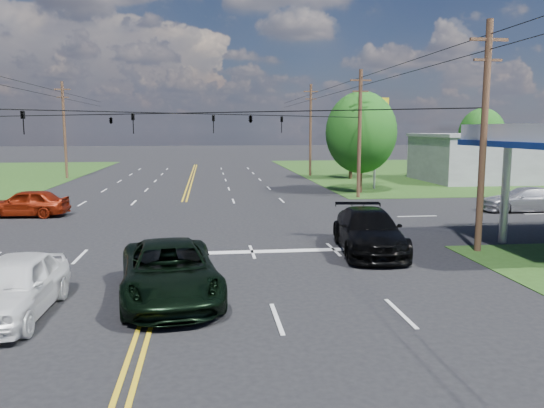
{
  "coord_description": "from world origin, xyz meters",
  "views": [
    {
      "loc": [
        1.69,
        -17.73,
        5.13
      ],
      "look_at": [
        4.59,
        6.0,
        1.75
      ],
      "focal_mm": 35.0,
      "sensor_mm": 36.0,
      "label": 1
    }
  ],
  "objects": [
    {
      "name": "sedan_far",
      "position": [
        21.39,
        13.0,
        0.77
      ],
      "size": [
        5.51,
        2.79,
        1.53
      ],
      "primitive_type": "imported",
      "rotation": [
        0.0,
        0.0,
        -1.7
      ],
      "color": "#BBBAC0",
      "rests_on": "ground"
    },
    {
      "name": "retail_ne",
      "position": [
        30.0,
        32.0,
        2.2
      ],
      "size": [
        14.0,
        10.0,
        4.4
      ],
      "primitive_type": "cube",
      "color": "slate",
      "rests_on": "ground"
    },
    {
      "name": "sedan_red",
      "position": [
        -8.96,
        14.72,
        0.81
      ],
      "size": [
        4.89,
        2.23,
        1.63
      ],
      "primitive_type": "imported",
      "rotation": [
        0.0,
        0.0,
        -1.64
      ],
      "color": "maroon",
      "rests_on": "ground"
    },
    {
      "name": "pickup_dkgreen",
      "position": [
        0.5,
        -1.84,
        0.86
      ],
      "size": [
        3.58,
        6.46,
        1.71
      ],
      "primitive_type": "imported",
      "rotation": [
        0.0,
        0.0,
        0.12
      ],
      "color": "black",
      "rests_on": "ground"
    },
    {
      "name": "span_wire_signals",
      "position": [
        0.0,
        12.0,
        6.0
      ],
      "size": [
        26.0,
        18.0,
        1.13
      ],
      "color": "black",
      "rests_on": "ground"
    },
    {
      "name": "tree_far_r",
      "position": [
        34.0,
        42.0,
        4.54
      ],
      "size": [
        5.32,
        5.32,
        7.63
      ],
      "color": "#412A1B",
      "rests_on": "ground"
    },
    {
      "name": "suv_black",
      "position": [
        8.38,
        3.5,
        0.89
      ],
      "size": [
        3.18,
        6.39,
        1.78
      ],
      "primitive_type": "imported",
      "rotation": [
        0.0,
        0.0,
        -0.11
      ],
      "color": "black",
      "rests_on": "ground"
    },
    {
      "name": "pickup_white",
      "position": [
        -3.67,
        -2.9,
        0.85
      ],
      "size": [
        2.15,
        5.06,
        1.71
      ],
      "primitive_type": "imported",
      "rotation": [
        0.0,
        0.0,
        -0.03
      ],
      "color": "white",
      "rests_on": "ground"
    },
    {
      "name": "stop_bar",
      "position": [
        5.0,
        4.0,
        0.0
      ],
      "size": [
        10.0,
        0.5,
        0.02
      ],
      "primitive_type": "cube",
      "color": "silver",
      "rests_on": "ground"
    },
    {
      "name": "grass_ne",
      "position": [
        35.0,
        44.0,
        0.0
      ],
      "size": [
        46.0,
        48.0,
        0.03
      ],
      "primitive_type": "cube",
      "color": "#224215",
      "rests_on": "ground"
    },
    {
      "name": "power_lines",
      "position": [
        0.0,
        10.0,
        8.6
      ],
      "size": [
        26.04,
        100.0,
        0.64
      ],
      "color": "black",
      "rests_on": "ground"
    },
    {
      "name": "pole_se",
      "position": [
        13.0,
        3.0,
        4.92
      ],
      "size": [
        1.6,
        0.28,
        9.5
      ],
      "color": "#412A1B",
      "rests_on": "ground"
    },
    {
      "name": "tree_right_b",
      "position": [
        16.5,
        36.0,
        4.22
      ],
      "size": [
        4.94,
        4.94,
        7.09
      ],
      "color": "#412A1B",
      "rests_on": "ground"
    },
    {
      "name": "ground",
      "position": [
        0.0,
        12.0,
        0.0
      ],
      "size": [
        280.0,
        280.0,
        0.0
      ],
      "primitive_type": "plane",
      "color": "black",
      "rests_on": "ground"
    },
    {
      "name": "pole_right_far",
      "position": [
        13.0,
        40.0,
        5.17
      ],
      "size": [
        1.6,
        0.28,
        10.0
      ],
      "color": "#412A1B",
      "rests_on": "ground"
    },
    {
      "name": "pole_left_far",
      "position": [
        -13.0,
        40.0,
        5.17
      ],
      "size": [
        1.6,
        0.28,
        10.0
      ],
      "color": "#412A1B",
      "rests_on": "ground"
    },
    {
      "name": "pole_ne",
      "position": [
        13.0,
        21.0,
        4.92
      ],
      "size": [
        1.6,
        0.28,
        9.5
      ],
      "color": "#412A1B",
      "rests_on": "ground"
    },
    {
      "name": "tree_right_a",
      "position": [
        14.0,
        24.0,
        4.87
      ],
      "size": [
        5.7,
        5.7,
        8.18
      ],
      "color": "#412A1B",
      "rests_on": "ground"
    },
    {
      "name": "polesign_ne",
      "position": [
        15.97,
        26.42,
        6.08
      ],
      "size": [
        2.16,
        0.31,
        7.84
      ],
      "color": "#A5A5AA",
      "rests_on": "ground"
    }
  ]
}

